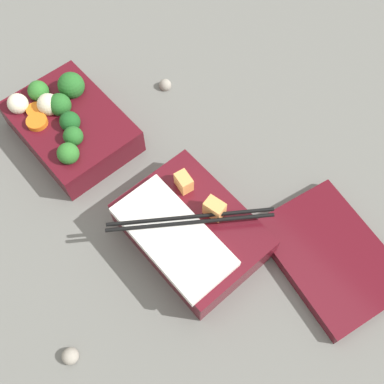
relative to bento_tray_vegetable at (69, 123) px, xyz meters
The scene contains 6 objects.
ground_plane 0.14m from the bento_tray_vegetable, 11.42° to the left, with size 3.00×3.00×0.00m, color slate.
bento_tray_vegetable is the anchor object (origin of this frame).
bento_tray_rice 0.25m from the bento_tray_vegetable, ahead, with size 0.19×0.18×0.07m.
bento_lid 0.42m from the bento_tray_vegetable, 20.37° to the left, with size 0.18×0.13×0.02m, color #510F19.
pebble_1 0.17m from the bento_tray_vegetable, 83.44° to the left, with size 0.02×0.02×0.02m, color gray.
pebble_3 0.33m from the bento_tray_vegetable, 34.29° to the right, with size 0.02×0.02×0.02m, color gray.
Camera 1 is at (0.30, -0.16, 0.58)m, focal length 42.00 mm.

